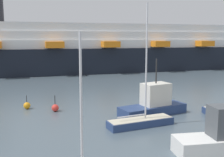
{
  "coord_description": "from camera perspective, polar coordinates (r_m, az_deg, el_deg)",
  "views": [
    {
      "loc": [
        -6.26,
        -9.36,
        6.9
      ],
      "look_at": [
        0.0,
        13.2,
        3.4
      ],
      "focal_mm": 43.99,
      "sensor_mm": 36.0,
      "label": 1
    }
  ],
  "objects": [
    {
      "name": "cruise_ship",
      "position": [
        56.93,
        -7.37,
        5.96
      ],
      "size": [
        88.94,
        16.0,
        14.09
      ],
      "rotation": [
        0.0,
        0.0,
        0.03
      ],
      "color": "black",
      "rests_on": "ground_plane"
    },
    {
      "name": "channel_buoy_1",
      "position": [
        26.55,
        -11.73,
        -5.98
      ],
      "size": [
        0.67,
        0.67,
        1.53
      ],
      "color": "red",
      "rests_on": "ground_plane"
    },
    {
      "name": "channel_buoy_0",
      "position": [
        28.15,
        -17.26,
        -5.38
      ],
      "size": [
        0.66,
        0.66,
        1.34
      ],
      "color": "orange",
      "rests_on": "ground_plane"
    },
    {
      "name": "fishing_boat_1",
      "position": [
        25.25,
        8.7,
        -5.1
      ],
      "size": [
        6.61,
        3.46,
        5.04
      ],
      "rotation": [
        0.0,
        0.0,
        0.23
      ],
      "color": "navy",
      "rests_on": "ground_plane"
    },
    {
      "name": "sailboat_3",
      "position": [
        21.89,
        5.98,
        -8.68
      ],
      "size": [
        5.48,
        2.16,
        9.5
      ],
      "rotation": [
        0.0,
        0.0,
        0.14
      ],
      "color": "navy",
      "rests_on": "ground_plane"
    }
  ]
}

